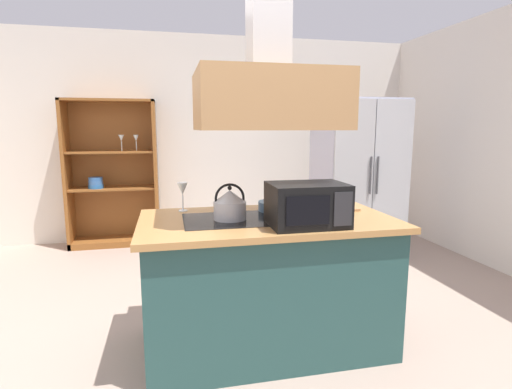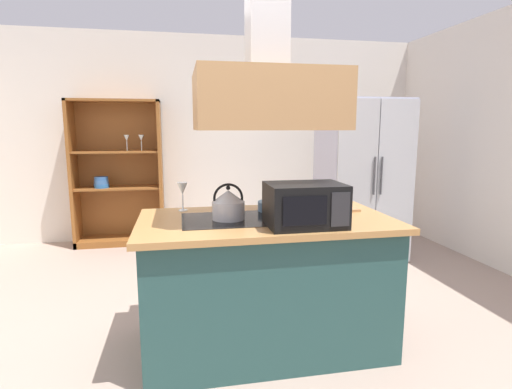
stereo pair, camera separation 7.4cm
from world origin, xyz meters
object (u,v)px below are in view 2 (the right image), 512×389
at_px(kettle, 228,205).
at_px(dish_cabinet, 119,181).
at_px(wine_glass_on_counter, 182,190).
at_px(refrigerator, 361,180).
at_px(fruit_bowl, 275,204).
at_px(cutting_board, 332,208).
at_px(microwave, 305,205).

bearing_deg(kettle, dish_cabinet, 111.03).
height_order(kettle, wine_glass_on_counter, kettle).
distance_m(kettle, wine_glass_on_counter, 0.45).
height_order(refrigerator, wine_glass_on_counter, refrigerator).
relative_size(kettle, fruit_bowl, 0.99).
bearing_deg(fruit_bowl, kettle, -149.82).
height_order(dish_cabinet, wine_glass_on_counter, dish_cabinet).
bearing_deg(fruit_bowl, dish_cabinet, 119.02).
xyz_separation_m(kettle, cutting_board, (0.78, 0.17, -0.09)).
bearing_deg(refrigerator, wine_glass_on_counter, -146.11).
bearing_deg(kettle, wine_glass_on_counter, 130.11).
bearing_deg(cutting_board, refrigerator, 57.85).
xyz_separation_m(dish_cabinet, fruit_bowl, (1.44, -2.60, 0.14)).
height_order(cutting_board, wine_glass_on_counter, wine_glass_on_counter).
relative_size(kettle, cutting_board, 0.69).
relative_size(cutting_board, fruit_bowl, 1.43).
relative_size(dish_cabinet, wine_glass_on_counter, 8.91).
distance_m(dish_cabinet, wine_glass_on_counter, 2.60).
xyz_separation_m(cutting_board, wine_glass_on_counter, (-1.07, 0.17, 0.14)).
bearing_deg(fruit_bowl, microwave, -80.83).
height_order(refrigerator, dish_cabinet, dish_cabinet).
distance_m(refrigerator, wine_glass_on_counter, 2.45).
relative_size(dish_cabinet, cutting_board, 5.40).
bearing_deg(microwave, cutting_board, 51.09).
distance_m(microwave, wine_glass_on_counter, 0.94).
bearing_deg(refrigerator, microwave, -123.72).
distance_m(kettle, fruit_bowl, 0.42).
relative_size(refrigerator, fruit_bowl, 7.58).
bearing_deg(microwave, fruit_bowl, 99.17).
height_order(dish_cabinet, fruit_bowl, dish_cabinet).
xyz_separation_m(microwave, wine_glass_on_counter, (-0.72, 0.60, 0.02)).
bearing_deg(dish_cabinet, wine_glass_on_counter, -72.21).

